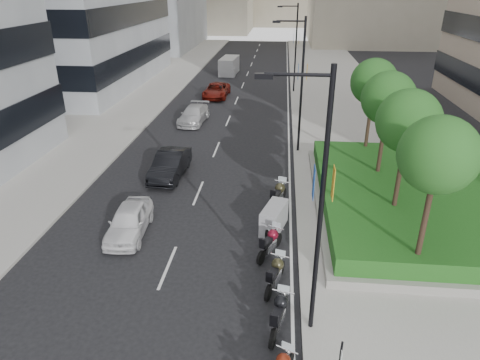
# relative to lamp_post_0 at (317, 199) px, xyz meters

# --- Properties ---
(ground) EXTENTS (160.00, 160.00, 0.00)m
(ground) POSITION_rel_lamp_post_0_xyz_m (-4.14, -1.00, -5.07)
(ground) COLOR black
(ground) RESTS_ON ground
(sidewalk_right) EXTENTS (10.00, 100.00, 0.15)m
(sidewalk_right) POSITION_rel_lamp_post_0_xyz_m (4.86, 29.00, -4.99)
(sidewalk_right) COLOR #9E9B93
(sidewalk_right) RESTS_ON ground
(sidewalk_left) EXTENTS (8.00, 100.00, 0.15)m
(sidewalk_left) POSITION_rel_lamp_post_0_xyz_m (-16.14, 29.00, -4.99)
(sidewalk_left) COLOR #9E9B93
(sidewalk_left) RESTS_ON ground
(lane_edge) EXTENTS (0.12, 100.00, 0.01)m
(lane_edge) POSITION_rel_lamp_post_0_xyz_m (-0.44, 29.00, -5.06)
(lane_edge) COLOR silver
(lane_edge) RESTS_ON ground
(lane_centre) EXTENTS (0.12, 100.00, 0.01)m
(lane_centre) POSITION_rel_lamp_post_0_xyz_m (-5.64, 29.00, -5.06)
(lane_centre) COLOR silver
(lane_centre) RESTS_ON ground
(planter) EXTENTS (10.00, 14.00, 0.40)m
(planter) POSITION_rel_lamp_post_0_xyz_m (5.86, 9.00, -4.72)
(planter) COLOR gray
(planter) RESTS_ON sidewalk_right
(hedge) EXTENTS (9.40, 13.40, 0.80)m
(hedge) POSITION_rel_lamp_post_0_xyz_m (5.86, 9.00, -4.12)
(hedge) COLOR #184915
(hedge) RESTS_ON planter
(tree_0) EXTENTS (2.80, 2.80, 6.30)m
(tree_0) POSITION_rel_lamp_post_0_xyz_m (4.36, 3.00, 0.36)
(tree_0) COLOR #332319
(tree_0) RESTS_ON planter
(tree_1) EXTENTS (2.80, 2.80, 6.30)m
(tree_1) POSITION_rel_lamp_post_0_xyz_m (4.36, 7.00, 0.36)
(tree_1) COLOR #332319
(tree_1) RESTS_ON planter
(tree_2) EXTENTS (2.80, 2.80, 6.30)m
(tree_2) POSITION_rel_lamp_post_0_xyz_m (4.36, 11.00, 0.36)
(tree_2) COLOR #332319
(tree_2) RESTS_ON planter
(tree_3) EXTENTS (2.80, 2.80, 6.30)m
(tree_3) POSITION_rel_lamp_post_0_xyz_m (4.36, 15.00, 0.36)
(tree_3) COLOR #332319
(tree_3) RESTS_ON planter
(lamp_post_0) EXTENTS (2.34, 0.45, 9.00)m
(lamp_post_0) POSITION_rel_lamp_post_0_xyz_m (0.00, 0.00, 0.00)
(lamp_post_0) COLOR black
(lamp_post_0) RESTS_ON ground
(lamp_post_1) EXTENTS (2.34, 0.45, 9.00)m
(lamp_post_1) POSITION_rel_lamp_post_0_xyz_m (0.00, 17.00, 0.00)
(lamp_post_1) COLOR black
(lamp_post_1) RESTS_ON ground
(lamp_post_2) EXTENTS (2.34, 0.45, 9.00)m
(lamp_post_2) POSITION_rel_lamp_post_0_xyz_m (0.00, 35.00, 0.00)
(lamp_post_2) COLOR black
(lamp_post_2) RESTS_ON ground
(motorcycle_2) EXTENTS (0.82, 2.32, 1.17)m
(motorcycle_2) POSITION_rel_lamp_post_0_xyz_m (-0.94, -0.04, -4.44)
(motorcycle_2) COLOR black
(motorcycle_2) RESTS_ON ground
(motorcycle_3) EXTENTS (0.91, 2.22, 1.14)m
(motorcycle_3) POSITION_rel_lamp_post_0_xyz_m (-1.11, 2.18, -4.46)
(motorcycle_3) COLOR black
(motorcycle_3) RESTS_ON ground
(motorcycle_4) EXTENTS (1.11, 2.09, 1.12)m
(motorcycle_4) POSITION_rel_lamp_post_0_xyz_m (-1.38, 4.37, -4.47)
(motorcycle_4) COLOR black
(motorcycle_4) RESTS_ON ground
(motorcycle_5) EXTENTS (1.37, 2.20, 1.25)m
(motorcycle_5) POSITION_rel_lamp_post_0_xyz_m (-1.28, 6.47, -4.44)
(motorcycle_5) COLOR black
(motorcycle_5) RESTS_ON ground
(motorcycle_6) EXTENTS (1.04, 2.41, 1.24)m
(motorcycle_6) POSITION_rel_lamp_post_0_xyz_m (-1.11, 8.86, -4.40)
(motorcycle_6) COLOR black
(motorcycle_6) RESTS_ON ground
(car_a) EXTENTS (1.88, 4.17, 1.39)m
(car_a) POSITION_rel_lamp_post_0_xyz_m (-8.06, 5.42, -4.37)
(car_a) COLOR white
(car_a) RESTS_ON ground
(car_b) EXTENTS (1.79, 4.73, 1.54)m
(car_b) POSITION_rel_lamp_post_0_xyz_m (-7.76, 12.13, -4.30)
(car_b) COLOR black
(car_b) RESTS_ON ground
(car_c) EXTENTS (2.28, 4.89, 1.38)m
(car_c) POSITION_rel_lamp_post_0_xyz_m (-8.48, 23.20, -4.37)
(car_c) COLOR #BEBDC0
(car_c) RESTS_ON ground
(car_d) EXTENTS (2.48, 5.15, 1.41)m
(car_d) POSITION_rel_lamp_post_0_xyz_m (-7.86, 32.14, -4.36)
(car_d) COLOR maroon
(car_d) RESTS_ON ground
(delivery_van) EXTENTS (2.22, 5.08, 2.08)m
(delivery_van) POSITION_rel_lamp_post_0_xyz_m (-8.03, 44.40, -4.09)
(delivery_van) COLOR #BDBDBF
(delivery_van) RESTS_ON ground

